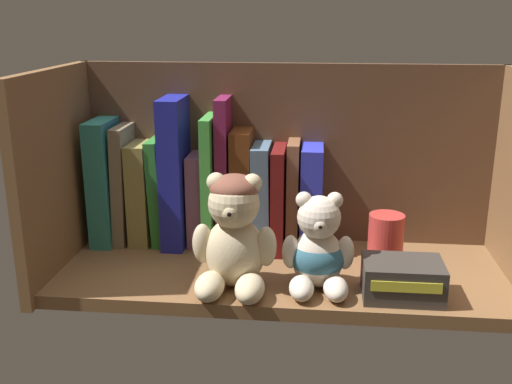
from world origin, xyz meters
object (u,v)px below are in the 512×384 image
book_11 (293,193)px  teddy_bear_smaller (318,251)px  book_1 (127,182)px  book_8 (243,186)px  book_0 (109,179)px  book_6 (213,179)px  book_7 (225,171)px  book_3 (161,189)px  book_12 (311,195)px  teddy_bear_larger (234,235)px  pillar_candle (386,240)px  book_5 (199,197)px  book_9 (263,193)px  small_product_box (402,279)px  book_2 (144,190)px  book_4 (178,170)px  book_10 (280,194)px

book_11 → teddy_bear_smaller: book_11 is taller
book_1 → book_8: size_ratio=1.02×
book_0 → book_1: bearing=0.0°
book_6 → book_7: size_ratio=0.89×
book_1 → book_3: book_1 is taller
book_8 → teddy_bear_smaller: size_ratio=1.39×
book_11 → book_12: 2.99cm
book_8 → book_11: book_8 is taller
teddy_bear_larger → pillar_candle: teddy_bear_larger is taller
book_3 → book_11: same height
book_5 → book_9: bearing=0.0°
teddy_bear_larger → small_product_box: (23.14, -0.63, -5.24)cm
book_5 → book_9: book_9 is taller
teddy_bear_larger → book_1: bearing=139.4°
teddy_bear_larger → pillar_candle: size_ratio=2.05×
book_6 → book_11: 13.53cm
book_7 → teddy_bear_larger: 18.64cm
book_9 → teddy_bear_smaller: bearing=-61.1°
book_7 → book_1: bearing=180.0°
book_6 → book_12: book_6 is taller
book_3 → book_7: (10.96, 0.00, 3.44)cm
teddy_bear_smaller → book_2: bearing=150.4°
book_4 → book_7: 7.92cm
book_9 → pillar_candle: 21.32cm
book_7 → book_9: bearing=0.0°
book_6 → book_10: (11.12, 0.00, -2.39)cm
book_12 → pillar_candle: bearing=-33.0°
book_0 → book_2: 6.27cm
book_2 → book_8: (16.80, 0.00, 1.22)cm
book_2 → pillar_candle: book_2 is taller
book_4 → book_0: bearing=180.0°
book_9 → pillar_candle: book_9 is taller
book_8 → book_9: book_8 is taller
book_6 → teddy_bear_larger: 18.92cm
book_0 → small_product_box: bearing=-21.4°
book_3 → small_product_box: bearing=-25.8°
book_1 → book_8: bearing=0.0°
book_8 → pillar_candle: (22.79, -7.47, -5.64)cm
book_10 → book_11: size_ratio=0.96×
book_1 → book_8: book_1 is taller
book_4 → book_7: same height
book_0 → book_3: (8.90, 0.00, -1.54)cm
book_1 → book_7: (16.83, 0.00, 2.38)cm
book_1 → book_10: book_1 is taller
book_3 → book_8: book_8 is taller
book_1 → small_product_box: book_1 is taller
book_5 → pillar_candle: size_ratio=1.88×
book_5 → book_12: size_ratio=0.89×
book_4 → teddy_bear_larger: book_4 is taller
book_2 → teddy_bear_smaller: size_ratio=1.21×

